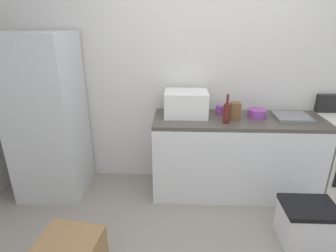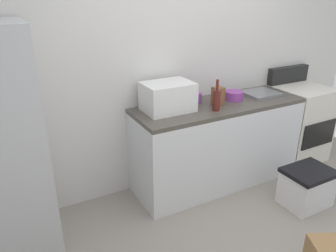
% 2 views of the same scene
% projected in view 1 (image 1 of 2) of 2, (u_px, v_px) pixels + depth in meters
% --- Properties ---
extents(wall_back, '(5.00, 0.10, 2.60)m').
position_uv_depth(wall_back, '(209.00, 74.00, 3.11)').
color(wall_back, silver).
rests_on(wall_back, ground_plane).
extents(kitchen_counter, '(1.80, 0.60, 0.90)m').
position_uv_depth(kitchen_counter, '(234.00, 156.00, 3.08)').
color(kitchen_counter, silver).
rests_on(kitchen_counter, ground_plane).
extents(refrigerator, '(0.68, 0.66, 1.78)m').
position_uv_depth(refrigerator, '(48.00, 118.00, 2.95)').
color(refrigerator, silver).
rests_on(refrigerator, ground_plane).
extents(microwave, '(0.46, 0.34, 0.27)m').
position_uv_depth(microwave, '(186.00, 104.00, 2.96)').
color(microwave, white).
rests_on(microwave, kitchen_counter).
extents(sink_basin, '(0.36, 0.32, 0.03)m').
position_uv_depth(sink_basin, '(292.00, 117.00, 2.92)').
color(sink_basin, slate).
rests_on(sink_basin, kitchen_counter).
extents(wine_bottle, '(0.07, 0.07, 0.30)m').
position_uv_depth(wine_bottle, '(227.00, 113.00, 2.75)').
color(wine_bottle, '#591E19').
rests_on(wine_bottle, kitchen_counter).
extents(coffee_mug, '(0.08, 0.08, 0.10)m').
position_uv_depth(coffee_mug, '(220.00, 110.00, 3.02)').
color(coffee_mug, purple).
rests_on(coffee_mug, kitchen_counter).
extents(knife_block, '(0.10, 0.10, 0.18)m').
position_uv_depth(knife_block, '(235.00, 111.00, 2.87)').
color(knife_block, brown).
rests_on(knife_block, kitchen_counter).
extents(mixing_bowl, '(0.19, 0.19, 0.09)m').
position_uv_depth(mixing_bowl, '(257.00, 113.00, 2.93)').
color(mixing_bowl, purple).
rests_on(mixing_bowl, kitchen_counter).
extents(storage_bin, '(0.46, 0.36, 0.38)m').
position_uv_depth(storage_bin, '(307.00, 223.00, 2.44)').
color(storage_bin, silver).
rests_on(storage_bin, ground_plane).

